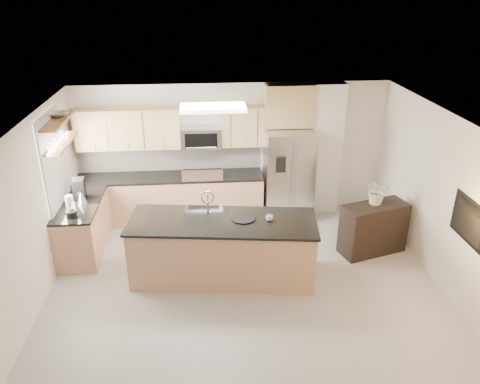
{
  "coord_description": "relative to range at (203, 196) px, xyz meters",
  "views": [
    {
      "loc": [
        -0.59,
        -5.41,
        4.34
      ],
      "look_at": [
        -0.01,
        1.3,
        1.27
      ],
      "focal_mm": 35.0,
      "sensor_mm": 36.0,
      "label": 1
    }
  ],
  "objects": [
    {
      "name": "floor",
      "position": [
        0.6,
        -2.92,
        -0.47
      ],
      "size": [
        6.5,
        6.5,
        0.0
      ],
      "primitive_type": "plane",
      "color": "#AAA8A2",
      "rests_on": "ground"
    },
    {
      "name": "ceiling",
      "position": [
        0.6,
        -2.92,
        2.13
      ],
      "size": [
        6.0,
        6.5,
        0.02
      ],
      "primitive_type": "cube",
      "color": "white",
      "rests_on": "wall_back"
    },
    {
      "name": "wall_back",
      "position": [
        0.6,
        0.33,
        0.83
      ],
      "size": [
        6.0,
        0.02,
        2.6
      ],
      "primitive_type": "cube",
      "color": "silver",
      "rests_on": "floor"
    },
    {
      "name": "wall_left",
      "position": [
        -2.4,
        -2.92,
        0.83
      ],
      "size": [
        0.02,
        6.5,
        2.6
      ],
      "primitive_type": "cube",
      "color": "silver",
      "rests_on": "floor"
    },
    {
      "name": "wall_right",
      "position": [
        3.6,
        -2.92,
        0.83
      ],
      "size": [
        0.02,
        6.5,
        2.6
      ],
      "primitive_type": "cube",
      "color": "silver",
      "rests_on": "floor"
    },
    {
      "name": "back_counter",
      "position": [
        -0.63,
        0.01,
        -0.0
      ],
      "size": [
        3.55,
        0.66,
        1.44
      ],
      "color": "tan",
      "rests_on": "floor"
    },
    {
      "name": "left_counter",
      "position": [
        -2.07,
        -1.07,
        -0.01
      ],
      "size": [
        0.66,
        1.5,
        0.92
      ],
      "color": "tan",
      "rests_on": "floor"
    },
    {
      "name": "range",
      "position": [
        0.0,
        0.0,
        0.0
      ],
      "size": [
        0.76,
        0.64,
        1.14
      ],
      "color": "black",
      "rests_on": "floor"
    },
    {
      "name": "upper_cabinets",
      "position": [
        -0.7,
        0.16,
        1.35
      ],
      "size": [
        3.5,
        0.33,
        0.75
      ],
      "color": "tan",
      "rests_on": "wall_back"
    },
    {
      "name": "microwave",
      "position": [
        0.0,
        0.12,
        1.16
      ],
      "size": [
        0.76,
        0.4,
        0.4
      ],
      "color": "#BABABD",
      "rests_on": "upper_cabinets"
    },
    {
      "name": "refrigerator",
      "position": [
        1.66,
        -0.05,
        0.42
      ],
      "size": [
        0.92,
        0.78,
        1.78
      ],
      "color": "#BABABD",
      "rests_on": "floor"
    },
    {
      "name": "partition_column",
      "position": [
        2.42,
        0.18,
        0.83
      ],
      "size": [
        0.6,
        0.3,
        2.6
      ],
      "primitive_type": "cube",
      "color": "white",
      "rests_on": "floor"
    },
    {
      "name": "window",
      "position": [
        -2.38,
        -1.07,
        1.18
      ],
      "size": [
        0.04,
        1.15,
        1.65
      ],
      "color": "white",
      "rests_on": "wall_left"
    },
    {
      "name": "shelf_lower",
      "position": [
        -2.25,
        -0.97,
        1.48
      ],
      "size": [
        0.3,
        1.2,
        0.04
      ],
      "primitive_type": "cube",
      "color": "brown",
      "rests_on": "wall_left"
    },
    {
      "name": "shelf_upper",
      "position": [
        -2.25,
        -0.97,
        1.85
      ],
      "size": [
        0.3,
        1.2,
        0.04
      ],
      "primitive_type": "cube",
      "color": "brown",
      "rests_on": "wall_left"
    },
    {
      "name": "ceiling_fixture",
      "position": [
        0.2,
        -1.32,
        2.09
      ],
      "size": [
        1.0,
        0.5,
        0.06
      ],
      "primitive_type": "cube",
      "color": "white",
      "rests_on": "ceiling"
    },
    {
      "name": "island",
      "position": [
        0.28,
        -2.03,
        0.03
      ],
      "size": [
        2.98,
        1.39,
        1.42
      ],
      "rotation": [
        0.0,
        0.0,
        -0.13
      ],
      "color": "tan",
      "rests_on": "floor"
    },
    {
      "name": "credenza",
      "position": [
        2.9,
        -1.51,
        -0.03
      ],
      "size": [
        1.2,
        0.77,
        0.89
      ],
      "primitive_type": "cube",
      "rotation": [
        0.0,
        0.0,
        0.3
      ],
      "color": "black",
      "rests_on": "floor"
    },
    {
      "name": "cup",
      "position": [
        0.99,
        -2.09,
        0.56
      ],
      "size": [
        0.14,
        0.14,
        0.09
      ],
      "primitive_type": "imported",
      "rotation": [
        0.0,
        0.0,
        -0.26
      ],
      "color": "silver",
      "rests_on": "island"
    },
    {
      "name": "platter",
      "position": [
        0.61,
        -2.01,
        0.53
      ],
      "size": [
        0.47,
        0.47,
        0.02
      ],
      "primitive_type": "cylinder",
      "rotation": [
        0.0,
        0.0,
        0.33
      ],
      "color": "black",
      "rests_on": "island"
    },
    {
      "name": "blender",
      "position": [
        -2.07,
        -1.58,
        0.61
      ],
      "size": [
        0.16,
        0.16,
        0.37
      ],
      "color": "black",
      "rests_on": "left_counter"
    },
    {
      "name": "kettle",
      "position": [
        -2.02,
        -1.08,
        0.55
      ],
      "size": [
        0.19,
        0.19,
        0.23
      ],
      "color": "#BABABD",
      "rests_on": "left_counter"
    },
    {
      "name": "coffee_maker",
      "position": [
        -2.09,
        -0.87,
        0.62
      ],
      "size": [
        0.21,
        0.25,
        0.35
      ],
      "color": "black",
      "rests_on": "left_counter"
    },
    {
      "name": "bowl",
      "position": [
        -2.25,
        -0.8,
        1.91
      ],
      "size": [
        0.48,
        0.48,
        0.09
      ],
      "primitive_type": "imported",
      "rotation": [
        0.0,
        0.0,
        0.32
      ],
      "color": "#BABABD",
      "rests_on": "shelf_upper"
    },
    {
      "name": "flower_vase",
      "position": [
        2.91,
        -1.45,
        0.76
      ],
      "size": [
        0.69,
        0.63,
        0.68
      ],
      "primitive_type": "imported",
      "rotation": [
        0.0,
        0.0,
        0.16
      ],
      "color": "silver",
      "rests_on": "credenza"
    },
    {
      "name": "television",
      "position": [
        3.51,
        -3.12,
        0.88
      ],
      "size": [
        0.14,
        1.08,
        0.62
      ],
      "primitive_type": "imported",
      "rotation": [
        0.0,
        0.0,
        1.57
      ],
      "color": "black",
      "rests_on": "wall_right"
    }
  ]
}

